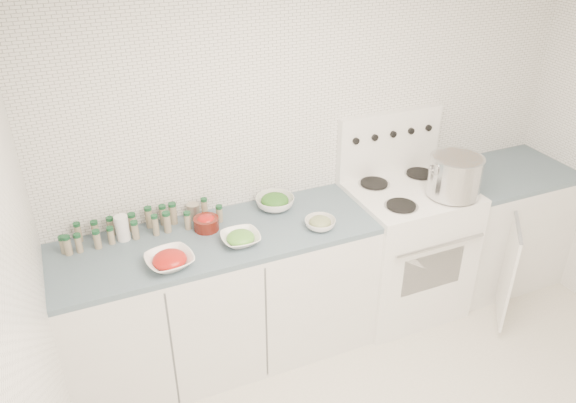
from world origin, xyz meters
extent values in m
cube|color=white|center=(0.00, 1.51, 1.25)|extent=(3.50, 0.02, 2.50)
cube|color=white|center=(-1.76, 0.00, 1.25)|extent=(0.02, 3.00, 2.50)
cube|color=white|center=(-0.82, 1.19, 0.43)|extent=(1.85, 0.62, 0.86)
cube|color=#485C6C|center=(-0.82, 1.19, 0.88)|extent=(1.85, 0.62, 0.03)
cube|color=white|center=(0.48, 1.18, 0.46)|extent=(0.76, 0.65, 0.92)
cube|color=black|center=(0.48, 0.86, 0.50)|extent=(0.45, 0.01, 0.28)
cylinder|color=silver|center=(0.48, 0.82, 0.72)|extent=(0.65, 0.02, 0.02)
cube|color=white|center=(0.48, 1.18, 0.93)|extent=(0.76, 0.65, 0.01)
cube|color=white|center=(0.48, 1.47, 1.15)|extent=(0.76, 0.06, 0.43)
cylinder|color=silver|center=(0.30, 1.02, 0.94)|extent=(0.21, 0.21, 0.01)
cylinder|color=black|center=(0.30, 1.02, 0.94)|extent=(0.18, 0.18, 0.01)
cylinder|color=silver|center=(0.66, 1.02, 0.94)|extent=(0.21, 0.21, 0.01)
cylinder|color=black|center=(0.66, 1.02, 0.94)|extent=(0.18, 0.18, 0.01)
cylinder|color=silver|center=(0.30, 1.33, 0.94)|extent=(0.21, 0.21, 0.01)
cylinder|color=black|center=(0.30, 1.33, 0.94)|extent=(0.18, 0.18, 0.01)
cylinder|color=silver|center=(0.66, 1.33, 0.94)|extent=(0.21, 0.21, 0.01)
cylinder|color=black|center=(0.66, 1.33, 0.94)|extent=(0.18, 0.18, 0.01)
cylinder|color=black|center=(0.20, 1.44, 1.22)|extent=(0.04, 0.02, 0.04)
cylinder|color=black|center=(0.34, 1.44, 1.22)|extent=(0.04, 0.02, 0.04)
cylinder|color=black|center=(0.48, 1.44, 1.22)|extent=(0.04, 0.02, 0.04)
cylinder|color=black|center=(0.62, 1.44, 1.22)|extent=(0.04, 0.02, 0.04)
cylinder|color=black|center=(0.76, 1.44, 1.22)|extent=(0.04, 0.02, 0.04)
cube|color=white|center=(1.30, 1.19, 0.43)|extent=(0.89, 0.62, 0.86)
cube|color=#485C6C|center=(1.30, 1.19, 0.88)|extent=(0.89, 0.62, 0.03)
cube|color=white|center=(0.99, 0.72, 0.43)|extent=(0.26, 0.33, 0.70)
cylinder|color=silver|center=(0.67, 1.01, 1.07)|extent=(0.33, 0.33, 0.25)
cylinder|color=orange|center=(0.67, 1.01, 1.18)|extent=(0.30, 0.30, 0.03)
torus|color=silver|center=(0.50, 1.01, 1.15)|extent=(0.01, 0.08, 0.08)
torus|color=silver|center=(0.84, 1.01, 1.15)|extent=(0.01, 0.08, 0.08)
imported|color=white|center=(-1.13, 1.02, 0.93)|extent=(0.28, 0.28, 0.06)
ellipsoid|color=red|center=(-1.13, 1.02, 0.94)|extent=(0.18, 0.18, 0.08)
imported|color=white|center=(-0.72, 1.07, 0.93)|extent=(0.22, 0.22, 0.05)
ellipsoid|color=#3E832B|center=(-0.72, 1.07, 0.94)|extent=(0.16, 0.16, 0.07)
imported|color=white|center=(-0.40, 1.36, 0.94)|extent=(0.31, 0.31, 0.07)
ellipsoid|color=#255317|center=(-0.40, 1.36, 0.96)|extent=(0.17, 0.17, 0.08)
imported|color=white|center=(-0.24, 1.04, 0.93)|extent=(0.24, 0.24, 0.06)
ellipsoid|color=#375120|center=(-0.24, 1.04, 0.94)|extent=(0.13, 0.13, 0.06)
cylinder|color=#50150D|center=(-0.85, 1.29, 0.94)|extent=(0.15, 0.15, 0.07)
ellipsoid|color=red|center=(-0.85, 1.29, 0.96)|extent=(0.11, 0.11, 0.05)
cylinder|color=white|center=(-1.31, 1.37, 0.97)|extent=(0.08, 0.08, 0.15)
cylinder|color=#A59D8C|center=(-0.89, 1.43, 0.95)|extent=(0.10, 0.10, 0.10)
cylinder|color=gray|center=(-1.55, 1.45, 0.95)|extent=(0.04, 0.04, 0.10)
cylinder|color=#134323|center=(-1.55, 1.45, 1.01)|extent=(0.04, 0.04, 0.02)
cylinder|color=gray|center=(-1.45, 1.43, 0.95)|extent=(0.04, 0.04, 0.10)
cylinder|color=#134323|center=(-1.45, 1.43, 1.01)|extent=(0.04, 0.04, 0.02)
cylinder|color=gray|center=(-1.37, 1.44, 0.95)|extent=(0.04, 0.04, 0.10)
cylinder|color=#134323|center=(-1.37, 1.44, 1.01)|extent=(0.04, 0.04, 0.02)
cylinder|color=gray|center=(-1.25, 1.44, 0.95)|extent=(0.04, 0.04, 0.09)
cylinder|color=#134323|center=(-1.25, 1.44, 1.00)|extent=(0.05, 0.05, 0.02)
cylinder|color=gray|center=(-1.15, 1.44, 0.96)|extent=(0.04, 0.04, 0.11)
cylinder|color=#134323|center=(-1.15, 1.44, 1.02)|extent=(0.04, 0.04, 0.02)
cylinder|color=gray|center=(-1.07, 1.44, 0.95)|extent=(0.04, 0.04, 0.11)
cylinder|color=#134323|center=(-1.07, 1.44, 1.02)|extent=(0.04, 0.04, 0.02)
cylinder|color=gray|center=(-1.01, 1.43, 0.96)|extent=(0.04, 0.04, 0.12)
cylinder|color=#134323|center=(-1.01, 1.43, 1.03)|extent=(0.05, 0.05, 0.02)
cylinder|color=gray|center=(-0.82, 1.43, 0.96)|extent=(0.04, 0.04, 0.11)
cylinder|color=#134323|center=(-0.82, 1.43, 1.02)|extent=(0.04, 0.04, 0.02)
cylinder|color=gray|center=(-1.55, 1.34, 0.95)|extent=(0.04, 0.04, 0.10)
cylinder|color=#134323|center=(-1.55, 1.34, 1.01)|extent=(0.04, 0.04, 0.02)
cylinder|color=gray|center=(-1.46, 1.34, 0.95)|extent=(0.04, 0.04, 0.10)
cylinder|color=#134323|center=(-1.46, 1.34, 1.00)|extent=(0.04, 0.04, 0.02)
cylinder|color=gray|center=(-1.38, 1.35, 0.94)|extent=(0.04, 0.04, 0.09)
cylinder|color=#134323|center=(-1.38, 1.35, 1.00)|extent=(0.04, 0.04, 0.02)
cylinder|color=gray|center=(-1.25, 1.35, 0.95)|extent=(0.04, 0.04, 0.09)
cylinder|color=#134323|center=(-1.25, 1.35, 1.00)|extent=(0.04, 0.04, 0.02)
cylinder|color=gray|center=(-1.14, 1.34, 0.96)|extent=(0.04, 0.04, 0.11)
cylinder|color=#134323|center=(-1.14, 1.34, 1.02)|extent=(0.04, 0.04, 0.02)
cylinder|color=gray|center=(-1.07, 1.35, 0.96)|extent=(0.04, 0.04, 0.11)
cylinder|color=#134323|center=(-1.07, 1.35, 1.02)|extent=(0.05, 0.05, 0.02)
cylinder|color=gray|center=(-0.95, 1.34, 0.95)|extent=(0.04, 0.04, 0.09)
cylinder|color=#134323|center=(-0.95, 1.34, 1.00)|extent=(0.04, 0.04, 0.02)
cylinder|color=gray|center=(-0.76, 1.34, 0.94)|extent=(0.04, 0.04, 0.09)
cylinder|color=#134323|center=(-0.76, 1.34, 1.00)|extent=(0.04, 0.04, 0.02)
cylinder|color=gray|center=(-1.61, 1.34, 0.95)|extent=(0.04, 0.04, 0.10)
cylinder|color=#134323|center=(-1.61, 1.34, 1.01)|extent=(0.04, 0.04, 0.02)
cylinder|color=gray|center=(-1.63, 1.36, 0.94)|extent=(0.04, 0.04, 0.09)
cylinder|color=#134323|center=(-1.63, 1.36, 1.00)|extent=(0.04, 0.04, 0.02)
camera|label=1|loc=(-1.52, -1.44, 2.65)|focal=35.00mm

